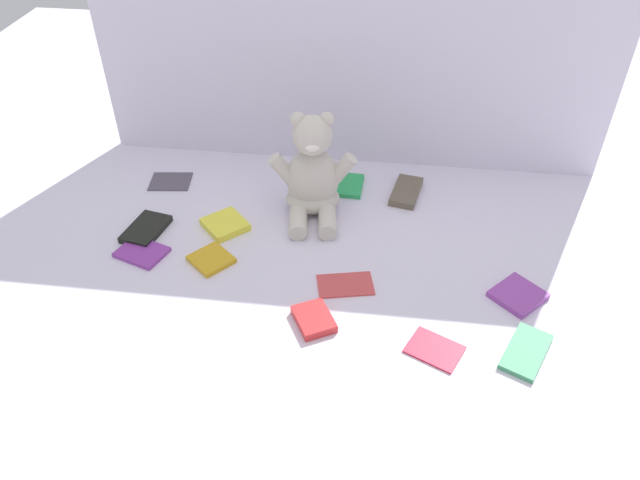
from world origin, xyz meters
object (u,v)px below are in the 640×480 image
object	(u,v)px
book_case_3	(435,349)
book_case_10	(345,284)
book_case_4	(142,252)
book_case_5	(146,228)
book_case_1	(225,224)
book_case_2	(314,319)
book_case_11	(170,181)
teddy_bear	(313,177)
book_case_7	(518,295)
book_case_0	(526,352)
book_case_6	(350,185)
book_case_9	(406,192)
book_case_8	(211,259)

from	to	relation	value
book_case_3	book_case_10	xyz separation A→B (m)	(-0.20, 0.17, -0.00)
book_case_4	book_case_5	bearing A→B (deg)	-148.23
book_case_1	book_case_2	xyz separation A→B (m)	(0.27, -0.30, 0.00)
book_case_5	book_case_10	size ratio (longest dim) A/B	1.01
book_case_1	book_case_4	distance (m)	0.22
book_case_11	teddy_bear	bearing A→B (deg)	72.83
book_case_3	book_case_7	world-z (taller)	book_case_7
book_case_2	book_case_7	world-z (taller)	book_case_2
book_case_4	book_case_7	bearing A→B (deg)	106.82
book_case_4	book_case_7	size ratio (longest dim) A/B	1.10
book_case_0	book_case_7	bearing A→B (deg)	114.25
book_case_3	book_case_6	xyz separation A→B (m)	(-0.22, 0.57, 0.00)
book_case_4	book_case_10	xyz separation A→B (m)	(0.50, -0.05, -0.00)
book_case_9	book_case_11	world-z (taller)	book_case_9
book_case_4	teddy_bear	bearing A→B (deg)	140.60
book_case_0	book_case_11	xyz separation A→B (m)	(-0.92, 0.52, -0.00)
teddy_bear	book_case_10	bearing A→B (deg)	-75.81
book_case_2	book_case_10	world-z (taller)	book_case_2
book_case_4	book_case_0	bearing A→B (deg)	96.43
book_case_10	book_case_5	bearing A→B (deg)	62.46
book_case_5	book_case_10	world-z (taller)	book_case_5
book_case_1	book_case_8	xyz separation A→B (m)	(-0.00, -0.13, -0.00)
book_case_6	book_case_7	distance (m)	0.57
book_case_2	book_case_7	size ratio (longest dim) A/B	0.90
book_case_1	book_case_5	xyz separation A→B (m)	(-0.20, -0.04, -0.00)
teddy_bear	book_case_0	size ratio (longest dim) A/B	2.01
teddy_bear	book_case_3	bearing A→B (deg)	-62.96
book_case_2	book_case_8	size ratio (longest dim) A/B	1.03
book_case_8	book_case_9	bearing A→B (deg)	167.22
book_case_9	book_case_7	bearing A→B (deg)	-44.70
book_case_4	book_case_6	xyz separation A→B (m)	(0.48, 0.35, 0.00)
book_case_6	teddy_bear	bearing A→B (deg)	54.01
book_case_9	book_case_10	xyz separation A→B (m)	(-0.13, -0.39, -0.01)
book_case_5	book_case_11	bearing A→B (deg)	-75.59
teddy_bear	book_case_10	world-z (taller)	teddy_bear
book_case_2	book_case_4	xyz separation A→B (m)	(-0.45, 0.17, -0.00)
book_case_9	book_case_11	size ratio (longest dim) A/B	1.23
book_case_6	book_case_4	bearing A→B (deg)	38.10
book_case_2	book_case_9	distance (m)	0.54
teddy_bear	book_case_6	distance (m)	0.18
book_case_0	book_case_8	xyz separation A→B (m)	(-0.71, 0.20, 0.00)
book_case_2	book_case_7	bearing A→B (deg)	-12.21
book_case_3	book_case_8	world-z (taller)	book_case_8
book_case_0	book_case_5	world-z (taller)	book_case_5
teddy_bear	book_case_10	xyz separation A→B (m)	(0.11, -0.29, -0.10)
book_case_7	book_case_6	bearing A→B (deg)	179.78
book_case_4	book_case_8	bearing A→B (deg)	107.53
book_case_8	book_case_11	size ratio (longest dim) A/B	0.80
book_case_2	book_case_10	xyz separation A→B (m)	(0.06, 0.12, -0.01)
book_case_11	book_case_1	bearing A→B (deg)	41.39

